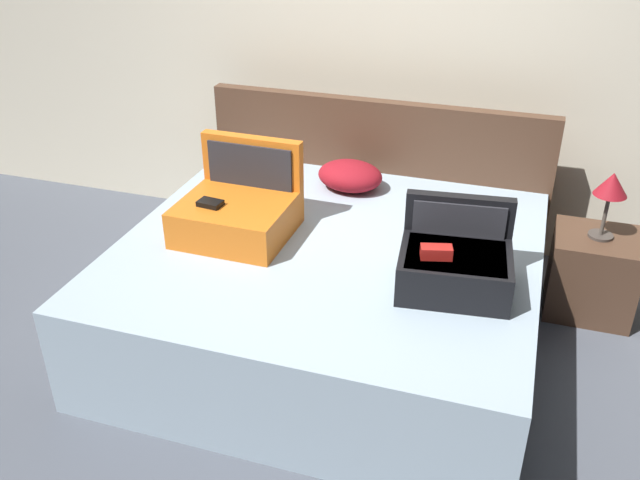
% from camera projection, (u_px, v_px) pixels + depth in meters
% --- Properties ---
extents(ground_plane, '(12.00, 12.00, 0.00)m').
position_uv_depth(ground_plane, '(303.00, 384.00, 3.25)').
color(ground_plane, '#4C515B').
extents(back_wall, '(8.00, 0.10, 2.60)m').
position_uv_depth(back_wall, '(393.00, 30.00, 3.99)').
color(back_wall, beige).
rests_on(back_wall, ground).
extents(bed, '(1.99, 1.83, 0.54)m').
position_uv_depth(bed, '(328.00, 292.00, 3.45)').
color(bed, '#99ADBC').
rests_on(bed, ground).
extents(headboard, '(2.03, 0.08, 0.97)m').
position_uv_depth(headboard, '(376.00, 179.00, 4.14)').
color(headboard, '#4C3323').
rests_on(headboard, ground).
extents(hard_case_large, '(0.53, 0.50, 0.43)m').
position_uv_depth(hard_case_large, '(238.00, 210.00, 3.37)').
color(hard_case_large, '#D16619').
rests_on(hard_case_large, bed).
extents(hard_case_medium, '(0.51, 0.46, 0.36)m').
position_uv_depth(hard_case_medium, '(455.00, 263.00, 2.95)').
color(hard_case_medium, black).
rests_on(hard_case_medium, bed).
extents(pillow_near_headboard, '(0.39, 0.32, 0.16)m').
position_uv_depth(pillow_near_headboard, '(350.00, 176.00, 3.84)').
color(pillow_near_headboard, maroon).
rests_on(pillow_near_headboard, bed).
extents(nightstand, '(0.44, 0.40, 0.45)m').
position_uv_depth(nightstand, '(592.00, 274.00, 3.69)').
color(nightstand, '#4C3323').
rests_on(nightstand, ground).
extents(table_lamp, '(0.17, 0.17, 0.36)m').
position_uv_depth(table_lamp, '(611.00, 188.00, 3.44)').
color(table_lamp, '#3F3833').
rests_on(table_lamp, nightstand).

